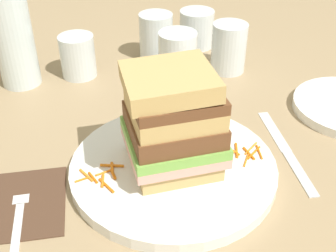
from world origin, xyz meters
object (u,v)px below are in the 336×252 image
Objects in this scene: main_plate at (173,168)px; sandwich at (173,122)px; empty_tumbler_3 at (229,48)px; empty_tumbler_1 at (197,29)px; empty_tumbler_0 at (156,36)px; empty_tumbler_2 at (78,56)px; water_bottle at (7,10)px; knife at (287,152)px; fork at (18,214)px; napkin_dark at (20,203)px; juice_glass at (177,60)px.

sandwich is (-0.00, 0.00, 0.07)m from main_plate.
empty_tumbler_1 is at bearing 101.93° from empty_tumbler_3.
sandwich is 0.36m from empty_tumbler_0.
water_bottle is at bearing -177.09° from empty_tumbler_2.
knife is 2.62× the size of empty_tumbler_1.
sandwich is 0.69× the size of knife.
sandwich is 1.82× the size of empty_tumbler_1.
main_plate is 0.42m from empty_tumbler_1.
sandwich is 0.22m from fork.
empty_tumbler_2 reaches higher than knife.
empty_tumbler_2 is at bearing 131.47° from knife.
napkin_dark is 1.58× the size of empty_tumbler_2.
fork is at bearing -169.78° from main_plate.
fork is 0.47m from empty_tumbler_0.
empty_tumbler_3 is at bearing -5.88° from water_bottle.
fork is (-0.20, -0.04, -0.08)m from sandwich.
water_bottle is 4.00× the size of empty_tumbler_1.
empty_tumbler_3 is (0.18, 0.27, 0.04)m from main_plate.
fork is at bearing -133.94° from juice_glass.
water_bottle is 0.38m from empty_tumbler_1.
empty_tumbler_1 is at bearing 49.34° from napkin_dark.
napkin_dark is (-0.20, -0.01, -0.01)m from main_plate.
empty_tumbler_1 is 0.82× the size of empty_tumbler_3.
empty_tumbler_1 reaches higher than main_plate.
empty_tumbler_3 is at bearing 13.52° from juice_glass.
fork is at bearing -140.92° from empty_tumbler_3.
juice_glass is (0.27, 0.28, 0.04)m from fork.
water_bottle is 3.29× the size of empty_tumbler_3.
empty_tumbler_2 reaches higher than napkin_dark.
napkin_dark is 1.34× the size of empty_tumbler_3.
water_bottle reaches higher than knife.
water_bottle reaches higher than empty_tumbler_2.
main_plate is at bearing -123.03° from empty_tumbler_3.
empty_tumbler_2 is (-0.27, 0.31, 0.04)m from knife.
napkin_dark is at bearing -175.92° from sandwich.
empty_tumbler_3 reaches higher than empty_tumbler_0.
knife is 0.51m from water_bottle.
sandwich reaches higher than empty_tumbler_0.
juice_glass is at bearing 46.06° from fork.
empty_tumbler_0 is (-0.02, 0.11, 0.00)m from juice_glass.
fork is 0.37m from knife.
fork reaches higher than knife.
napkin_dark is 0.62× the size of knife.
napkin_dark is at bearing -130.66° from empty_tumbler_1.
empty_tumbler_3 reaches higher than empty_tumbler_1.
knife is (0.17, 0.00, -0.08)m from sandwich.
main_plate is 0.17m from knife.
empty_tumbler_3 is (0.38, 0.31, 0.04)m from fork.
water_bottle is at bearing -166.82° from empty_tumbler_1.
empty_tumbler_1 is (0.08, 0.15, -0.01)m from juice_glass.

